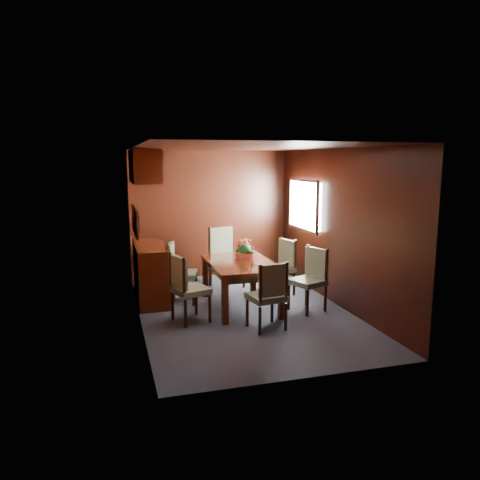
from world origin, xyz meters
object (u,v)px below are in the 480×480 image
object	(u,v)px
sideboard	(151,272)
chair_head	(269,292)
chair_left_near	(186,285)
chair_right_near	(311,275)
dining_table	(240,268)
flower_centerpiece	(245,249)

from	to	relation	value
sideboard	chair_head	size ratio (longest dim) A/B	1.51
chair_left_near	chair_right_near	bearing A→B (deg)	73.12
sideboard	chair_right_near	bearing A→B (deg)	-27.96
sideboard	dining_table	bearing A→B (deg)	-31.27
flower_centerpiece	chair_right_near	bearing A→B (deg)	-38.13
chair_left_near	chair_head	distance (m)	1.17
chair_head	dining_table	bearing A→B (deg)	84.83
chair_right_near	chair_head	distance (m)	1.10
chair_right_near	chair_left_near	bearing A→B (deg)	70.07
sideboard	chair_left_near	distance (m)	1.28
chair_left_near	chair_right_near	world-z (taller)	chair_left_near
dining_table	chair_right_near	size ratio (longest dim) A/B	1.60
chair_left_near	chair_head	xyz separation A→B (m)	(0.99, -0.61, -0.02)
chair_left_near	chair_head	world-z (taller)	chair_left_near
dining_table	flower_centerpiece	xyz separation A→B (m)	(0.14, 0.23, 0.25)
chair_head	chair_left_near	bearing A→B (deg)	138.73
sideboard	chair_right_near	world-z (taller)	chair_right_near
chair_right_near	chair_head	xyz separation A→B (m)	(-0.89, -0.64, -0.01)
chair_left_near	flower_centerpiece	bearing A→B (deg)	105.23
sideboard	flower_centerpiece	distance (m)	1.57
chair_head	flower_centerpiece	distance (m)	1.34
chair_left_near	chair_head	size ratio (longest dim) A/B	1.03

